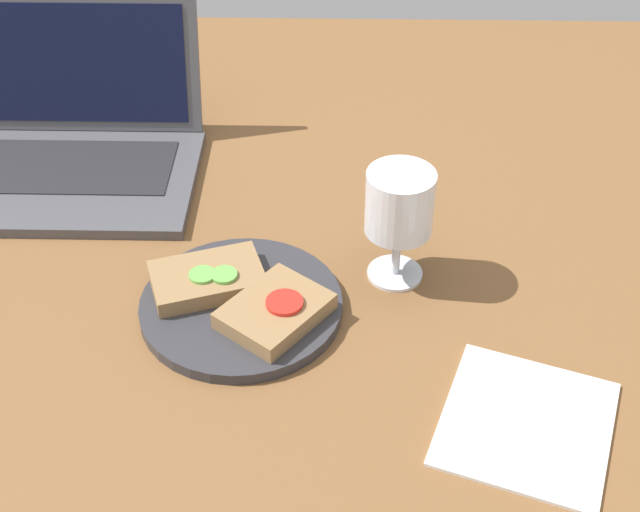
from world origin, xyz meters
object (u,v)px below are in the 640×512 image
(plate, at_px, (241,306))
(sandwich_with_cucumber, at_px, (208,278))
(sandwich_with_tomato, at_px, (275,311))
(napkin, at_px, (526,423))
(wine_glass, at_px, (399,208))
(laptop, at_px, (61,137))

(plate, distance_m, sandwich_with_cucumber, 0.05)
(plate, xyz_separation_m, sandwich_with_cucumber, (-0.04, 0.02, 0.02))
(sandwich_with_tomato, bearing_deg, napkin, -27.58)
(wine_glass, bearing_deg, laptop, 152.98)
(napkin, bearing_deg, plate, 151.66)
(sandwich_with_cucumber, relative_size, laptop, 0.39)
(sandwich_with_tomato, bearing_deg, sandwich_with_cucumber, 146.94)
(sandwich_with_tomato, relative_size, napkin, 0.83)
(sandwich_with_cucumber, bearing_deg, napkin, -28.95)
(sandwich_with_cucumber, relative_size, napkin, 0.85)
(sandwich_with_tomato, height_order, wine_glass, wine_glass)
(sandwich_with_cucumber, distance_m, laptop, 0.33)
(sandwich_with_tomato, distance_m, sandwich_with_cucumber, 0.09)
(wine_glass, bearing_deg, sandwich_with_tomato, -145.57)
(wine_glass, height_order, napkin, wine_glass)
(plate, bearing_deg, napkin, -28.34)
(laptop, bearing_deg, wine_glass, -27.02)
(sandwich_with_cucumber, bearing_deg, plate, -33.22)
(laptop, bearing_deg, sandwich_with_tomato, -45.81)
(plate, bearing_deg, wine_glass, 20.71)
(plate, relative_size, wine_glass, 1.59)
(sandwich_with_tomato, bearing_deg, laptop, 134.19)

